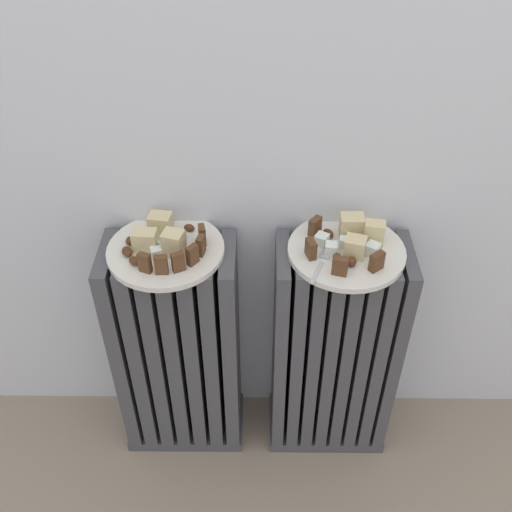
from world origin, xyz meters
TOP-DOWN VIEW (x-y plane):
  - radiator_left at (-0.18, 0.28)m, footprint 0.29×0.16m
  - radiator_right at (0.18, 0.28)m, footprint 0.29×0.16m
  - plate_left at (-0.18, 0.28)m, footprint 0.23×0.23m
  - plate_right at (0.18, 0.28)m, footprint 0.23×0.23m
  - dark_cake_slice_left_0 at (-0.21, 0.21)m, footprint 0.03×0.02m
  - dark_cake_slice_left_1 at (-0.18, 0.21)m, footprint 0.02×0.01m
  - dark_cake_slice_left_2 at (-0.15, 0.21)m, footprint 0.03×0.02m
  - dark_cake_slice_left_3 at (-0.12, 0.23)m, footprint 0.02×0.03m
  - dark_cake_slice_left_4 at (-0.11, 0.26)m, footprint 0.02×0.03m
  - dark_cake_slice_left_5 at (-0.11, 0.30)m, footprint 0.02×0.03m
  - marble_cake_slice_left_0 at (-0.22, 0.28)m, footprint 0.05×0.03m
  - marble_cake_slice_left_1 at (-0.19, 0.33)m, footprint 0.05×0.04m
  - marble_cake_slice_left_2 at (-0.16, 0.26)m, footprint 0.05×0.04m
  - turkish_delight_left_0 at (-0.15, 0.30)m, footprint 0.03×0.03m
  - turkish_delight_left_1 at (-0.18, 0.28)m, footprint 0.03×0.03m
  - turkish_delight_left_3 at (-0.19, 0.25)m, footprint 0.03×0.03m
  - medjool_date_left_0 at (-0.23, 0.23)m, footprint 0.03×0.03m
  - medjool_date_left_1 at (-0.25, 0.29)m, footprint 0.03×0.03m
  - medjool_date_left_2 at (-0.14, 0.34)m, footprint 0.03×0.02m
  - medjool_date_left_3 at (-0.25, 0.26)m, footprint 0.03×0.03m
  - dark_cake_slice_right_0 at (0.12, 0.33)m, footprint 0.03×0.03m
  - dark_cake_slice_right_1 at (0.11, 0.26)m, footprint 0.02×0.03m
  - dark_cake_slice_right_2 at (0.16, 0.21)m, footprint 0.03×0.02m
  - dark_cake_slice_right_3 at (0.23, 0.22)m, footprint 0.03×0.03m
  - marble_cake_slice_right_0 at (0.23, 0.30)m, footprint 0.04×0.04m
  - marble_cake_slice_right_1 at (0.19, 0.26)m, footprint 0.05×0.04m
  - marble_cake_slice_right_2 at (0.19, 0.32)m, footprint 0.05×0.04m
  - turkish_delight_right_0 at (0.15, 0.27)m, footprint 0.03×0.03m
  - turkish_delight_right_1 at (0.13, 0.29)m, footprint 0.03×0.03m
  - turkish_delight_right_2 at (0.23, 0.26)m, footprint 0.03×0.03m
  - turkish_delight_right_3 at (0.18, 0.29)m, footprint 0.02×0.02m
  - medjool_date_right_0 at (0.16, 0.24)m, footprint 0.02×0.03m
  - medjool_date_right_1 at (0.15, 0.32)m, footprint 0.03×0.03m
  - medjool_date_right_2 at (0.18, 0.23)m, footprint 0.02×0.03m
  - fork at (0.12, 0.23)m, footprint 0.05×0.10m

SIDE VIEW (x-z plane):
  - radiator_right at x=0.18m, z-range 0.00..0.59m
  - radiator_left at x=-0.18m, z-range 0.00..0.59m
  - plate_left at x=-0.18m, z-range 0.60..0.61m
  - plate_right at x=0.18m, z-range 0.60..0.61m
  - fork at x=0.12m, z-range 0.61..0.61m
  - medjool_date_right_0 at x=0.16m, z-range 0.61..0.62m
  - medjool_date_left_2 at x=-0.14m, z-range 0.61..0.62m
  - medjool_date_left_3 at x=-0.25m, z-range 0.61..0.62m
  - medjool_date_left_1 at x=-0.25m, z-range 0.61..0.63m
  - medjool_date_right_1 at x=0.15m, z-range 0.61..0.63m
  - medjool_date_left_0 at x=-0.23m, z-range 0.61..0.63m
  - medjool_date_right_2 at x=0.18m, z-range 0.61..0.63m
  - turkish_delight_left_1 at x=-0.18m, z-range 0.61..0.63m
  - turkish_delight_right_3 at x=0.18m, z-range 0.61..0.63m
  - turkish_delight_left_3 at x=-0.19m, z-range 0.61..0.63m
  - turkish_delight_left_0 at x=-0.15m, z-range 0.61..0.63m
  - turkish_delight_right_0 at x=0.15m, z-range 0.61..0.63m
  - turkish_delight_right_1 at x=0.13m, z-range 0.61..0.63m
  - turkish_delight_right_2 at x=0.23m, z-range 0.61..0.63m
  - dark_cake_slice_right_0 at x=0.12m, z-range 0.61..0.65m
  - dark_cake_slice_right_1 at x=0.11m, z-range 0.61..0.65m
  - dark_cake_slice_right_2 at x=0.16m, z-range 0.61..0.65m
  - dark_cake_slice_right_3 at x=0.23m, z-range 0.61..0.65m
  - marble_cake_slice_right_1 at x=0.19m, z-range 0.61..0.65m
  - dark_cake_slice_left_0 at x=-0.21m, z-range 0.61..0.65m
  - dark_cake_slice_left_1 at x=-0.18m, z-range 0.61..0.65m
  - dark_cake_slice_left_2 at x=-0.15m, z-range 0.61..0.65m
  - dark_cake_slice_left_3 at x=-0.12m, z-range 0.61..0.65m
  - dark_cake_slice_left_4 at x=-0.11m, z-range 0.61..0.65m
  - dark_cake_slice_left_5 at x=-0.11m, z-range 0.61..0.65m
  - marble_cake_slice_left_1 at x=-0.19m, z-range 0.61..0.65m
  - marble_cake_slice_left_0 at x=-0.22m, z-range 0.61..0.65m
  - marble_cake_slice_right_2 at x=0.19m, z-range 0.61..0.66m
  - marble_cake_slice_right_0 at x=0.23m, z-range 0.61..0.66m
  - marble_cake_slice_left_2 at x=-0.16m, z-range 0.61..0.66m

